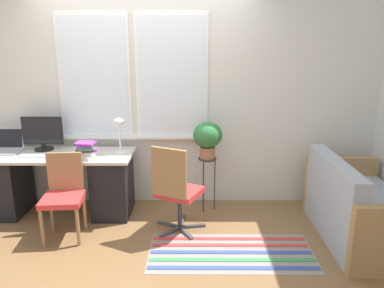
{
  "coord_description": "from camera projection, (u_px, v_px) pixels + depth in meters",
  "views": [
    {
      "loc": [
        0.58,
        -3.7,
        1.94
      ],
      "look_at": [
        0.56,
        0.16,
        0.88
      ],
      "focal_mm": 35.0,
      "sensor_mm": 36.0,
      "label": 1
    }
  ],
  "objects": [
    {
      "name": "floor_rug_striped",
      "position": [
        231.0,
        252.0,
        3.56
      ],
      "size": [
        1.57,
        0.7,
        0.01
      ],
      "color": "gray",
      "rests_on": "ground_plane"
    },
    {
      "name": "monitor",
      "position": [
        43.0,
        134.0,
        4.32
      ],
      "size": [
        0.47,
        0.21,
        0.39
      ],
      "color": "black",
      "rests_on": "desk"
    },
    {
      "name": "desk_chair_wooden",
      "position": [
        63.0,
        194.0,
        3.78
      ],
      "size": [
        0.43,
        0.44,
        0.85
      ],
      "rotation": [
        0.0,
        0.0,
        0.09
      ],
      "color": "olive",
      "rests_on": "ground_plane"
    },
    {
      "name": "potted_plant",
      "position": [
        208.0,
        137.0,
        4.24
      ],
      "size": [
        0.33,
        0.33,
        0.42
      ],
      "color": "#9E6B4C",
      "rests_on": "plant_stand"
    },
    {
      "name": "couch_loveseat",
      "position": [
        360.0,
        212.0,
        3.76
      ],
      "size": [
        0.81,
        1.41,
        0.83
      ],
      "rotation": [
        0.0,
        0.0,
        1.57
      ],
      "color": "#9EA8B2",
      "rests_on": "ground_plane"
    },
    {
      "name": "ground_plane",
      "position": [
        141.0,
        226.0,
        4.09
      ],
      "size": [
        14.0,
        14.0,
        0.0
      ],
      "primitive_type": "plane",
      "color": "brown"
    },
    {
      "name": "desk",
      "position": [
        59.0,
        182.0,
        4.3
      ],
      "size": [
        1.7,
        0.64,
        0.72
      ],
      "color": "beige",
      "rests_on": "ground_plane"
    },
    {
      "name": "book_stack",
      "position": [
        86.0,
        150.0,
        4.0
      ],
      "size": [
        0.23,
        0.2,
        0.19
      ],
      "color": "white",
      "rests_on": "desk"
    },
    {
      "name": "mouse",
      "position": [
        59.0,
        154.0,
        4.13
      ],
      "size": [
        0.04,
        0.07,
        0.04
      ],
      "color": "slate",
      "rests_on": "desk"
    },
    {
      "name": "desk_lamp",
      "position": [
        119.0,
        127.0,
        4.17
      ],
      "size": [
        0.15,
        0.15,
        0.41
      ],
      "color": "white",
      "rests_on": "desk"
    },
    {
      "name": "wall_back_with_window",
      "position": [
        145.0,
        93.0,
        4.42
      ],
      "size": [
        9.0,
        0.12,
        2.7
      ],
      "color": "silver",
      "rests_on": "ground_plane"
    },
    {
      "name": "keyboard",
      "position": [
        35.0,
        156.0,
        4.11
      ],
      "size": [
        0.34,
        0.13,
        0.02
      ],
      "color": "silver",
      "rests_on": "desk"
    },
    {
      "name": "office_chair_swivel",
      "position": [
        176.0,
        189.0,
        3.83
      ],
      "size": [
        0.55,
        0.57,
        0.95
      ],
      "rotation": [
        0.0,
        0.0,
        2.69
      ],
      "color": "#47474C",
      "rests_on": "ground_plane"
    },
    {
      "name": "plant_stand",
      "position": [
        207.0,
        167.0,
        4.34
      ],
      "size": [
        0.21,
        0.21,
        0.65
      ],
      "color": "#333338",
      "rests_on": "ground_plane"
    },
    {
      "name": "laptop",
      "position": [
        6.0,
        147.0,
        4.29
      ],
      "size": [
        0.35,
        0.29,
        0.25
      ],
      "color": "#B7B7BC",
      "rests_on": "desk"
    }
  ]
}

